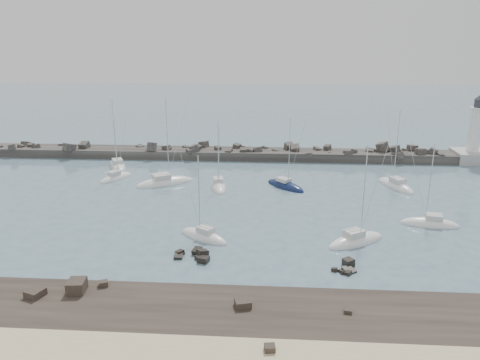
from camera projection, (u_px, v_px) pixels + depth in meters
name	position (u px, v px, depth m)	size (l,w,h in m)	color
ground	(230.00, 227.00, 64.14)	(400.00, 400.00, 0.00)	slate
rock_shelf	(212.00, 320.00, 43.16)	(140.00, 12.00, 1.95)	black
rock_cluster_near	(196.00, 256.00, 55.43)	(4.50, 3.66, 1.67)	black
rock_cluster_far	(347.00, 268.00, 52.63)	(2.96, 3.40, 1.40)	black
breakwater	(213.00, 156.00, 100.69)	(115.00, 7.81, 5.46)	#322F2C
lighthouse	(473.00, 147.00, 96.44)	(7.00, 7.00, 14.60)	#A2A19D
sailboat_1	(118.00, 166.00, 93.77)	(6.58, 9.54, 14.49)	white
sailboat_2	(116.00, 178.00, 85.76)	(5.48, 7.48, 11.62)	white
sailboat_3	(165.00, 183.00, 82.88)	(10.67, 8.08, 16.41)	white
sailboat_4	(204.00, 237.00, 60.70)	(7.50, 5.97, 11.95)	white
sailboat_5	(219.00, 187.00, 80.91)	(3.98, 8.32, 12.76)	white
sailboat_6	(356.00, 241.00, 59.39)	(8.70, 6.84, 13.73)	white
sailboat_7	(285.00, 186.00, 81.16)	(7.66, 7.90, 13.24)	#0F1B41
sailboat_8	(430.00, 224.00, 64.80)	(8.20, 3.70, 12.62)	white
sailboat_9	(396.00, 186.00, 81.20)	(6.16, 9.45, 14.38)	white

